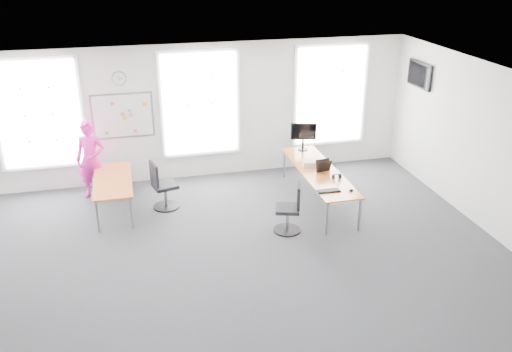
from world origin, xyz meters
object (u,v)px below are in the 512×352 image
object	(u,v)px
person	(91,160)
monitor	(303,134)
chair_left	(162,188)
desk_right	(319,173)
headphones	(336,176)
keyboard	(329,191)
chair_right	(290,211)
desk_left	(113,182)

from	to	relation	value
person	monitor	distance (m)	4.53
chair_left	desk_right	bearing A→B (deg)	-112.41
headphones	keyboard	bearing A→B (deg)	-104.31
monitor	headphones	bearing A→B (deg)	-69.19
chair_right	headphones	xyz separation A→B (m)	(1.11, 0.59, 0.32)
headphones	chair_right	bearing A→B (deg)	-131.99
chair_right	keyboard	world-z (taller)	chair_right
chair_right	monitor	xyz separation A→B (m)	(0.98, 2.26, 0.64)
person	headphones	xyz separation A→B (m)	(4.65, -1.81, -0.09)
person	chair_right	bearing A→B (deg)	-20.06
chair_right	chair_left	bearing A→B (deg)	-107.32
desk_right	headphones	bearing A→B (deg)	-67.85
headphones	desk_right	bearing A→B (deg)	131.97
keyboard	headphones	xyz separation A→B (m)	(0.35, 0.52, 0.04)
person	headphones	world-z (taller)	person
desk_left	monitor	size ratio (longest dim) A/B	2.96
desk_left	chair_right	bearing A→B (deg)	-27.91
chair_left	keyboard	size ratio (longest dim) A/B	2.30
chair_right	person	world-z (taller)	person
chair_left	chair_right	bearing A→B (deg)	-138.70
keyboard	headphones	size ratio (longest dim) A/B	2.46
desk_left	headphones	world-z (taller)	headphones
keyboard	monitor	xyz separation A→B (m)	(0.22, 2.18, 0.36)
headphones	desk_left	bearing A→B (deg)	-174.28
person	keyboard	xyz separation A→B (m)	(4.30, -2.33, -0.13)
desk_left	person	xyz separation A→B (m)	(-0.41, 0.75, 0.22)
chair_left	person	xyz separation A→B (m)	(-1.35, 0.88, 0.39)
desk_right	chair_right	world-z (taller)	chair_right
desk_left	person	bearing A→B (deg)	118.90
headphones	monitor	world-z (taller)	monitor
chair_right	keyboard	size ratio (longest dim) A/B	2.20
chair_left	keyboard	bearing A→B (deg)	-130.09
desk_left	keyboard	distance (m)	4.20
desk_right	headphones	distance (m)	0.51
chair_left	monitor	world-z (taller)	monitor
desk_left	keyboard	bearing A→B (deg)	-22.16
chair_right	chair_left	size ratio (longest dim) A/B	0.96
person	desk_left	bearing A→B (deg)	-47.01
chair_left	monitor	xyz separation A→B (m)	(3.18, 0.74, 0.62)
desk_right	headphones	size ratio (longest dim) A/B	16.09
chair_left	person	size ratio (longest dim) A/B	0.60
desk_right	monitor	xyz separation A→B (m)	(0.06, 1.20, 0.42)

